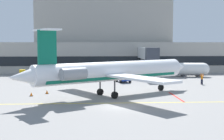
{
  "coord_description": "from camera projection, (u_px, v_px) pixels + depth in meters",
  "views": [
    {
      "loc": [
        -2.92,
        -35.71,
        7.07
      ],
      "look_at": [
        -0.03,
        13.34,
        3.0
      ],
      "focal_mm": 52.32,
      "sensor_mm": 36.0,
      "label": 1
    }
  ],
  "objects": [
    {
      "name": "baggage_tug",
      "position": [
        93.0,
        74.0,
        65.86
      ],
      "size": [
        3.63,
        4.32,
        1.84
      ],
      "color": "#1E4CB2",
      "rests_on": "ground"
    },
    {
      "name": "marshaller",
      "position": [
        202.0,
        79.0,
        55.86
      ],
      "size": [
        0.83,
        0.34,
        1.95
      ],
      "color": "#191E33",
      "rests_on": "ground"
    },
    {
      "name": "jet_bridge_west",
      "position": [
        147.0,
        54.0,
        67.43
      ],
      "size": [
        2.4,
        16.15,
        6.23
      ],
      "color": "silver",
      "rests_on": "ground"
    },
    {
      "name": "safety_cone_alpha",
      "position": [
        31.0,
        94.0,
        43.48
      ],
      "size": [
        0.47,
        0.47,
        0.55
      ],
      "color": "orange",
      "rests_on": "ground"
    },
    {
      "name": "pushback_tractor",
      "position": [
        25.0,
        75.0,
        63.6
      ],
      "size": [
        3.15,
        2.46,
        1.9
      ],
      "color": "#E5B20C",
      "rests_on": "ground"
    },
    {
      "name": "regional_jet",
      "position": [
        111.0,
        72.0,
        43.02
      ],
      "size": [
        24.77,
        20.72,
        8.68
      ],
      "color": "white",
      "rests_on": "ground"
    },
    {
      "name": "terminal_building",
      "position": [
        100.0,
        43.0,
        82.18
      ],
      "size": [
        71.92,
        12.81,
        19.63
      ],
      "color": "#ADA89E",
      "rests_on": "ground"
    },
    {
      "name": "belt_loader",
      "position": [
        124.0,
        78.0,
        58.61
      ],
      "size": [
        2.69,
        3.41,
        1.81
      ],
      "color": "#19389E",
      "rests_on": "ground"
    },
    {
      "name": "ground",
      "position": [
        119.0,
        107.0,
        36.28
      ],
      "size": [
        120.0,
        120.0,
        0.11
      ],
      "color": "gray"
    },
    {
      "name": "fuel_tank",
      "position": [
        191.0,
        69.0,
        68.44
      ],
      "size": [
        7.64,
        3.16,
        2.93
      ],
      "color": "white",
      "rests_on": "ground"
    },
    {
      "name": "safety_cone_bravo",
      "position": [
        47.0,
        92.0,
        45.48
      ],
      "size": [
        0.47,
        0.47,
        0.55
      ],
      "color": "orange",
      "rests_on": "ground"
    }
  ]
}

